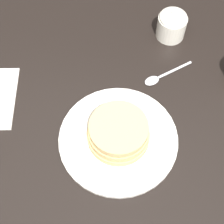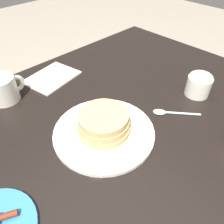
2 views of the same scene
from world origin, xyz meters
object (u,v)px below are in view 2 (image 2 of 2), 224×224
(pancake_plate, at_px, (104,127))
(spoon, at_px, (168,112))
(sugar_bowl, at_px, (199,83))
(coffee_mug, at_px, (3,89))
(napkin, at_px, (52,77))

(pancake_plate, bearing_deg, spoon, -21.32)
(pancake_plate, bearing_deg, sugar_bowl, -14.07)
(coffee_mug, height_order, spoon, coffee_mug)
(coffee_mug, height_order, napkin, coffee_mug)
(sugar_bowl, bearing_deg, coffee_mug, 137.90)
(pancake_plate, bearing_deg, coffee_mug, 109.89)
(coffee_mug, relative_size, napkin, 0.59)
(spoon, bearing_deg, coffee_mug, 127.59)
(coffee_mug, height_order, sugar_bowl, sugar_bowl)
(coffee_mug, distance_m, spoon, 0.55)
(sugar_bowl, height_order, spoon, sugar_bowl)
(pancake_plate, bearing_deg, napkin, 81.02)
(coffee_mug, xyz_separation_m, spoon, (0.33, -0.43, -0.04))
(pancake_plate, height_order, napkin, pancake_plate)
(spoon, bearing_deg, napkin, 108.81)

